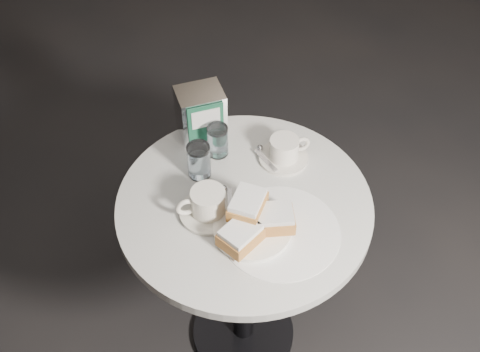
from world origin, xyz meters
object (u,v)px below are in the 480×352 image
Objects in this scene: coffee_cup_left at (208,204)px; water_glass_right at (218,141)px; coffee_cup_right at (284,151)px; napkin_dispenser at (201,113)px; beignet_plate at (254,223)px; cafe_table at (244,245)px; water_glass_left at (199,161)px.

water_glass_right is (0.15, 0.17, 0.01)m from coffee_cup_left.
coffee_cup_left is at bearing -155.05° from coffee_cup_right.
napkin_dispenser reaches higher than water_glass_right.
beignet_plate is 1.27× the size of coffee_cup_right.
cafe_table is at bearing -104.46° from water_glass_right.
beignet_plate is at bearing -107.66° from water_glass_right.
beignet_plate is 1.15× the size of coffee_cup_left.
coffee_cup_right is 1.13× the size of napkin_dispenser.
water_glass_left reaches higher than coffee_cup_right.
beignet_plate reaches higher than water_glass_right.
coffee_cup_left is 0.32m from napkin_dispenser.
water_glass_right is at bearing 22.89° from water_glass_left.
coffee_cup_right is (0.23, 0.16, -0.00)m from beignet_plate.
water_glass_left is (0.00, 0.25, 0.01)m from beignet_plate.
cafe_table is 0.32m from water_glass_right.
coffee_cup_right is 0.19m from water_glass_right.
coffee_cup_right is at bearing -22.61° from water_glass_left.
beignet_plate is 0.41m from napkin_dispenser.
napkin_dispenser is at bearing 84.07° from water_glass_right.
coffee_cup_left is 1.11× the size of coffee_cup_right.
coffee_cup_right is at bearing -43.86° from water_glass_right.
coffee_cup_left is at bearing -102.85° from napkin_dispenser.
coffee_cup_left is at bearing 116.20° from beignet_plate.
coffee_cup_left is (-0.06, 0.12, -0.00)m from beignet_plate.
water_glass_right is (-0.14, 0.13, 0.02)m from coffee_cup_right.
water_glass_left reaches higher than water_glass_right.
cafe_table is at bearing -144.07° from coffee_cup_right.
cafe_table is 0.26m from coffee_cup_left.
coffee_cup_left is 2.04× the size of water_glass_right.
napkin_dispenser is at bearing 136.56° from coffee_cup_right.
coffee_cup_left is at bearing -131.78° from water_glass_right.
water_glass_left reaches higher than cafe_table.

